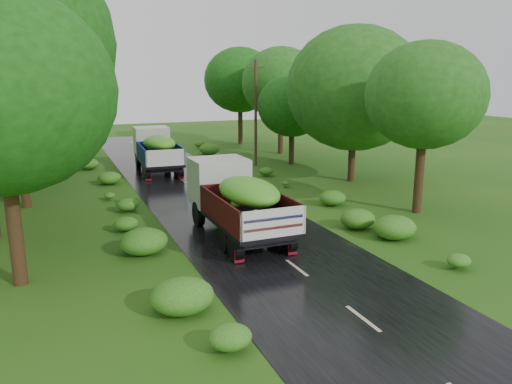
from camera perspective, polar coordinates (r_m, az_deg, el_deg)
ground at (r=14.42m, az=12.12°, el=-14.00°), size 120.00×120.00×0.00m
road at (r=18.37m, az=3.24°, el=-7.58°), size 6.50×80.00×0.02m
road_lines at (r=19.22m, az=1.95°, el=-6.58°), size 0.12×69.60×0.00m
truck_near at (r=20.58m, az=-2.39°, el=-0.51°), size 2.52×6.96×2.92m
truck_far at (r=35.09m, az=-11.35°, el=4.94°), size 2.73×6.99×2.90m
utility_pole at (r=36.58m, az=-0.04°, el=9.12°), size 1.34×0.21×7.62m
trees_left at (r=32.00m, az=-27.16°, el=12.64°), size 6.34×34.49×9.85m
trees_right at (r=36.81m, az=5.47°, el=11.67°), size 5.36×30.11×7.76m
shrubs at (r=26.31m, az=-5.24°, el=-0.43°), size 11.90×44.00×0.70m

